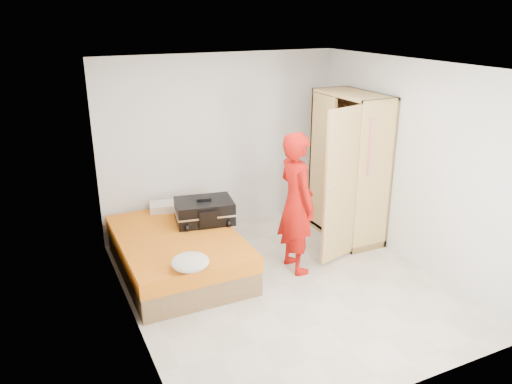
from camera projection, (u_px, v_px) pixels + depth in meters
name	position (u px, v px, depth m)	size (l,w,h in m)	color
room	(287.00, 184.00, 5.62)	(4.00, 4.02, 2.60)	beige
bed	(178.00, 253.00, 6.32)	(1.42, 2.02, 0.50)	#936543
wardrobe	(348.00, 172.00, 7.03)	(1.15, 1.33, 2.10)	#E8C971
person	(296.00, 203.00, 6.16)	(0.66, 0.43, 1.80)	#BA130B
suitcase	(204.00, 211.00, 6.58)	(0.84, 0.68, 0.33)	black
round_cushion	(190.00, 262.00, 5.39)	(0.42, 0.42, 0.16)	white
pillow	(171.00, 206.00, 7.01)	(0.59, 0.30, 0.11)	white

